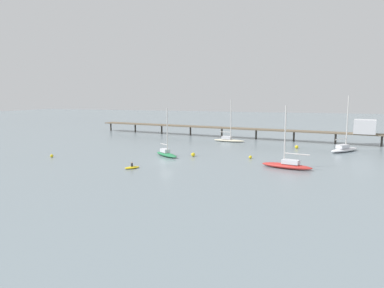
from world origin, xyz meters
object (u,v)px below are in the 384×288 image
object	(u,v)px
sailboat_cream	(229,139)
dinghy_yellow	(132,167)
pier	(277,127)
sailboat_white	(344,148)
mooring_buoy_mid	(193,155)
mooring_buoy_far	(297,147)
sailboat_red	(287,164)
mooring_buoy_near	(250,157)
mooring_buoy_outer	(52,156)
sailboat_green	(166,153)

from	to	relation	value
sailboat_cream	dinghy_yellow	xyz separation A→B (m)	(-7.49, -39.66, -0.43)
pier	dinghy_yellow	world-z (taller)	pier
sailboat_white	mooring_buoy_mid	bearing A→B (deg)	-150.66
mooring_buoy_far	mooring_buoy_mid	xyz separation A→B (m)	(-19.31, -17.90, 0.01)
sailboat_white	sailboat_red	size ratio (longest dim) A/B	1.14
pier	mooring_buoy_near	world-z (taller)	pier
sailboat_white	sailboat_red	distance (m)	24.77
mooring_buoy_far	mooring_buoy_outer	world-z (taller)	mooring_buoy_far
sailboat_green	sailboat_red	world-z (taller)	sailboat_red
sailboat_cream	mooring_buoy_outer	size ratio (longest dim) A/B	17.78
sailboat_green	mooring_buoy_near	xyz separation A→B (m)	(16.61, 2.86, -0.35)
sailboat_green	mooring_buoy_far	size ratio (longest dim) A/B	12.33
dinghy_yellow	sailboat_green	bearing A→B (deg)	86.61
pier	mooring_buoy_mid	xyz separation A→B (m)	(-13.37, -31.87, -3.15)
sailboat_red	mooring_buoy_outer	bearing A→B (deg)	-174.74
mooring_buoy_far	sailboat_white	bearing A→B (deg)	-7.86
mooring_buoy_outer	dinghy_yellow	bearing A→B (deg)	-12.35
sailboat_cream	dinghy_yellow	bearing A→B (deg)	-100.69
pier	mooring_buoy_outer	world-z (taller)	pier
pier	mooring_buoy_far	distance (m)	15.51
sailboat_green	dinghy_yellow	world-z (taller)	sailboat_green
dinghy_yellow	mooring_buoy_outer	xyz separation A→B (m)	(-20.42, 4.47, 0.10)
sailboat_red	mooring_buoy_mid	bearing A→B (deg)	162.59
mooring_buoy_outer	mooring_buoy_far	bearing A→B (deg)	31.47
mooring_buoy_far	dinghy_yellow	bearing A→B (deg)	-127.94
sailboat_green	mooring_buoy_near	distance (m)	16.86
mooring_buoy_outer	mooring_buoy_mid	world-z (taller)	mooring_buoy_mid
sailboat_white	mooring_buoy_mid	xyz separation A→B (m)	(-29.38, -16.51, -0.33)
sailboat_red	mooring_buoy_outer	world-z (taller)	sailboat_red
pier	mooring_buoy_far	xyz separation A→B (m)	(5.94, -13.97, -3.16)
sailboat_white	mooring_buoy_outer	bearing A→B (deg)	-154.51
pier	sailboat_red	xyz separation A→B (m)	(5.51, -37.79, -2.87)
dinghy_yellow	mooring_buoy_mid	distance (m)	15.75
sailboat_red	sailboat_green	bearing A→B (deg)	169.63
sailboat_red	mooring_buoy_mid	xyz separation A→B (m)	(-18.88, 5.92, -0.28)
pier	sailboat_cream	xyz separation A→B (m)	(-11.88, -6.78, -2.92)
pier	mooring_buoy_outer	bearing A→B (deg)	-133.48
dinghy_yellow	mooring_buoy_far	xyz separation A→B (m)	(25.32, 32.47, 0.18)
sailboat_red	dinghy_yellow	xyz separation A→B (m)	(-24.88, -8.65, -0.47)
sailboat_green	mooring_buoy_mid	distance (m)	5.45
dinghy_yellow	mooring_buoy_near	bearing A→B (deg)	42.48
pier	sailboat_red	world-z (taller)	sailboat_red
pier	mooring_buoy_outer	size ratio (longest dim) A/B	134.87
sailboat_white	sailboat_red	bearing A→B (deg)	-115.09
sailboat_white	mooring_buoy_near	bearing A→B (deg)	-139.89
sailboat_white	mooring_buoy_outer	world-z (taller)	sailboat_white
sailboat_red	mooring_buoy_near	world-z (taller)	sailboat_red
mooring_buoy_outer	mooring_buoy_mid	xyz separation A→B (m)	(26.43, 10.09, 0.09)
dinghy_yellow	mooring_buoy_far	size ratio (longest dim) A/B	3.53
mooring_buoy_outer	sailboat_red	bearing A→B (deg)	5.26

